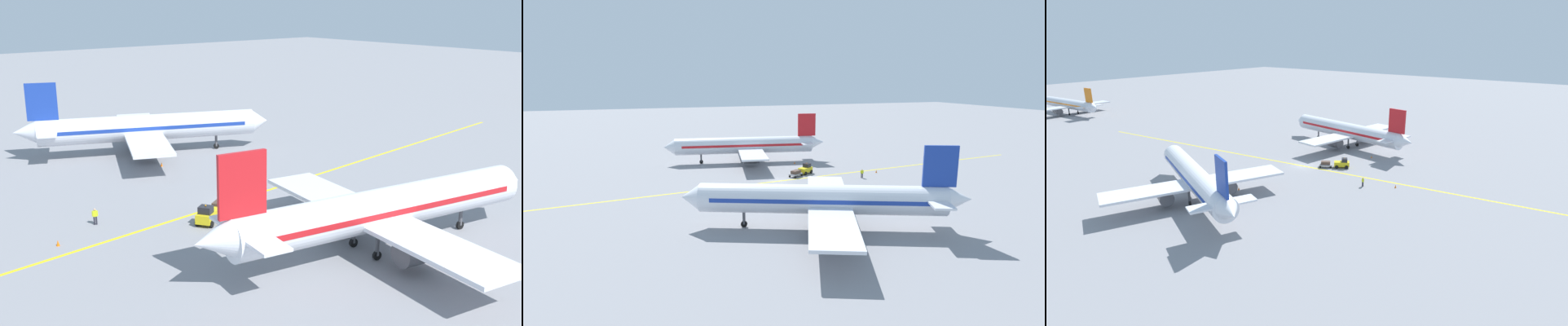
% 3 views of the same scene
% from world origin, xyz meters
% --- Properties ---
extents(ground_plane, '(400.00, 400.00, 0.00)m').
position_xyz_m(ground_plane, '(0.00, 0.00, 0.00)').
color(ground_plane, gray).
extents(apron_yellow_centreline, '(13.75, 119.30, 0.01)m').
position_xyz_m(apron_yellow_centreline, '(0.00, 0.00, 0.00)').
color(apron_yellow_centreline, yellow).
rests_on(apron_yellow_centreline, ground).
extents(airplane_at_gate, '(27.86, 33.94, 10.60)m').
position_xyz_m(airplane_at_gate, '(-24.49, 2.30, 3.71)').
color(airplane_at_gate, silver).
rests_on(airplane_at_gate, ground).
extents(airplane_adjacent_stand, '(28.48, 35.44, 10.60)m').
position_xyz_m(airplane_adjacent_stand, '(18.78, 1.21, 3.71)').
color(airplane_adjacent_stand, silver).
rests_on(airplane_adjacent_stand, ground).
extents(baggage_tug_white, '(2.92, 3.33, 2.11)m').
position_xyz_m(baggage_tug_white, '(3.94, -6.82, 0.90)').
color(baggage_tug_white, gold).
rests_on(baggage_tug_white, ground).
extents(baggage_cart_trailing, '(2.60, 2.94, 1.24)m').
position_xyz_m(baggage_cart_trailing, '(2.12, -4.07, 0.76)').
color(baggage_cart_trailing, gray).
rests_on(baggage_cart_trailing, ground).
extents(ground_crew_worker, '(0.35, 0.54, 1.68)m').
position_xyz_m(ground_crew_worker, '(-2.81, -15.49, 0.91)').
color(ground_crew_worker, '#23232D').
rests_on(ground_crew_worker, ground).
extents(traffic_cone_near_nose, '(0.32, 0.32, 0.55)m').
position_xyz_m(traffic_cone_near_nose, '(-17.30, 0.41, 0.28)').
color(traffic_cone_near_nose, orange).
rests_on(traffic_cone_near_nose, ground).
extents(traffic_cone_mid_apron, '(0.32, 0.32, 0.55)m').
position_xyz_m(traffic_cone_mid_apron, '(0.04, -20.37, 0.28)').
color(traffic_cone_mid_apron, orange).
rests_on(traffic_cone_mid_apron, ground).
extents(traffic_cone_by_wingtip, '(0.32, 0.32, 0.55)m').
position_xyz_m(traffic_cone_by_wingtip, '(13.51, -8.16, 0.28)').
color(traffic_cone_by_wingtip, orange).
rests_on(traffic_cone_by_wingtip, ground).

